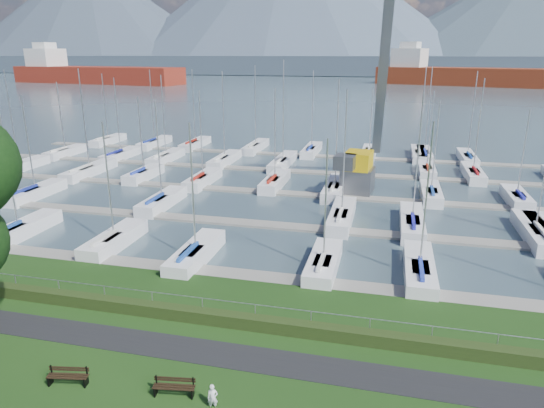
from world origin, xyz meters
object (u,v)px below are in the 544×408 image
(bench_left, at_px, (68,376))
(bench_right, at_px, (174,387))
(crane, at_px, (365,139))
(person, at_px, (212,395))

(bench_left, xyz_separation_m, bench_right, (4.82, 0.44, 0.00))
(bench_right, distance_m, crane, 36.18)
(bench_left, xyz_separation_m, crane, (10.46, 35.84, 4.91))
(bench_left, relative_size, crane, 0.08)
(bench_left, height_order, crane, crane)
(bench_left, height_order, person, person)
(bench_left, distance_m, person, 6.66)
(person, relative_size, crane, 0.05)
(person, bearing_deg, bench_right, 154.07)
(bench_right, bearing_deg, bench_left, 176.23)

